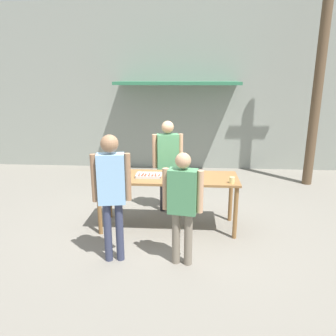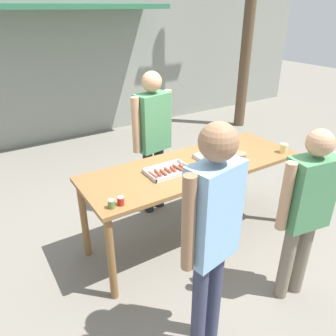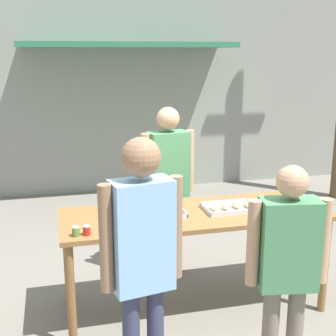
% 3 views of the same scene
% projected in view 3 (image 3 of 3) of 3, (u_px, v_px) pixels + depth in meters
% --- Properties ---
extents(ground_plane, '(24.00, 24.00, 0.00)m').
position_uv_depth(ground_plane, '(194.00, 307.00, 4.35)').
color(ground_plane, slate).
extents(building_facade_back, '(12.00, 1.11, 4.50)m').
position_uv_depth(building_facade_back, '(123.00, 54.00, 7.54)').
color(building_facade_back, gray).
rests_on(building_facade_back, ground).
extents(serving_table, '(2.36, 0.82, 0.93)m').
position_uv_depth(serving_table, '(195.00, 223.00, 4.15)').
color(serving_table, brown).
rests_on(serving_table, ground).
extents(food_tray_sausages, '(0.43, 0.28, 0.04)m').
position_uv_depth(food_tray_sausages, '(159.00, 214.00, 4.03)').
color(food_tray_sausages, silver).
rests_on(food_tray_sausages, serving_table).
extents(food_tray_buns, '(0.48, 0.31, 0.07)m').
position_uv_depth(food_tray_buns, '(231.00, 207.00, 4.19)').
color(food_tray_buns, silver).
rests_on(food_tray_buns, serving_table).
extents(condiment_jar_mustard, '(0.06, 0.06, 0.08)m').
position_uv_depth(condiment_jar_mustard, '(76.00, 231.00, 3.58)').
color(condiment_jar_mustard, '#567A38').
rests_on(condiment_jar_mustard, serving_table).
extents(condiment_jar_ketchup, '(0.06, 0.06, 0.08)m').
position_uv_depth(condiment_jar_ketchup, '(87.00, 230.00, 3.60)').
color(condiment_jar_ketchup, '#B22319').
rests_on(condiment_jar_ketchup, serving_table).
extents(beer_cup, '(0.08, 0.08, 0.10)m').
position_uv_depth(beer_cup, '(318.00, 208.00, 4.08)').
color(beer_cup, '#DBC67A').
rests_on(beer_cup, serving_table).
extents(person_server_behind_table, '(0.57, 0.29, 1.77)m').
position_uv_depth(person_server_behind_table, '(168.00, 176.00, 4.77)').
color(person_server_behind_table, '#232328').
rests_on(person_server_behind_table, ground).
extents(person_customer_holding_hotdog, '(0.53, 0.26, 1.83)m').
position_uv_depth(person_customer_holding_hotdog, '(142.00, 252.00, 2.85)').
color(person_customer_holding_hotdog, '#333851').
rests_on(person_customer_holding_hotdog, ground).
extents(person_customer_with_cup, '(0.55, 0.27, 1.61)m').
position_uv_depth(person_customer_with_cup, '(287.00, 260.00, 3.09)').
color(person_customer_with_cup, '#756B5B').
rests_on(person_customer_with_cup, ground).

